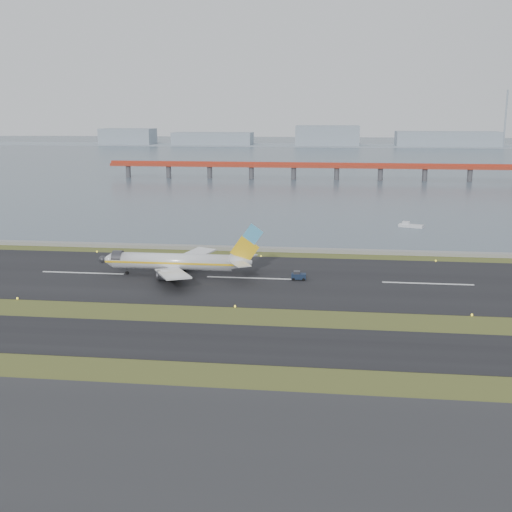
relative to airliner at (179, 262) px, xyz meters
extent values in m
plane|color=#344819|center=(16.70, -30.05, -3.46)|extent=(1000.00, 1000.00, 0.00)
cube|color=#292A2C|center=(16.70, -85.05, -3.41)|extent=(1000.00, 50.00, 0.10)
cube|color=black|center=(16.70, -42.05, -3.41)|extent=(1000.00, 18.00, 0.10)
cube|color=black|center=(16.70, -0.05, -3.41)|extent=(1000.00, 45.00, 0.10)
cube|color=gray|center=(16.70, 29.95, -2.96)|extent=(1000.00, 2.50, 1.00)
cube|color=#40505C|center=(16.70, 429.95, -3.46)|extent=(1400.00, 800.00, 1.30)
cube|color=#A9321D|center=(36.70, 219.95, 4.04)|extent=(260.00, 5.00, 1.60)
cube|color=#A9321D|center=(36.70, 219.95, 5.54)|extent=(260.00, 0.40, 1.40)
cylinder|color=#4C4C51|center=(-59.30, 219.95, -0.46)|extent=(2.80, 2.80, 7.00)
cylinder|color=#4C4C51|center=(36.70, 219.95, -0.46)|extent=(2.80, 2.80, 7.00)
cube|color=#8F9CA9|center=(16.70, 589.95, -3.46)|extent=(1400.00, 80.00, 1.00)
cube|color=#8F9CA9|center=(-203.30, 589.95, 5.54)|extent=(60.00, 35.00, 18.00)
cube|color=#8F9CA9|center=(-103.30, 589.95, 3.54)|extent=(90.00, 35.00, 14.00)
cube|color=#8F9CA9|center=(26.70, 589.95, 7.54)|extent=(70.00, 35.00, 22.00)
cube|color=#8F9CA9|center=(156.70, 589.95, 4.54)|extent=(110.00, 35.00, 16.00)
cylinder|color=#8F9CA9|center=(216.70, 589.95, 26.54)|extent=(1.80, 1.80, 60.00)
cylinder|color=white|center=(-1.50, 0.00, 0.04)|extent=(28.00, 3.80, 3.80)
cone|color=white|center=(-17.10, 0.00, 0.04)|extent=(3.20, 3.80, 3.80)
cone|color=white|center=(14.70, 0.00, 0.34)|extent=(5.00, 3.80, 3.80)
cube|color=yellow|center=(-1.50, -1.92, 0.04)|extent=(31.00, 0.06, 0.45)
cube|color=yellow|center=(-1.50, 1.92, 0.04)|extent=(31.00, 0.06, 0.45)
cube|color=white|center=(0.70, -8.50, -0.66)|extent=(11.31, 15.89, 1.66)
cube|color=white|center=(0.70, 8.50, -0.66)|extent=(11.31, 15.89, 1.66)
cylinder|color=#323237|center=(-1.00, -6.00, -1.86)|extent=(4.20, 2.10, 2.10)
cylinder|color=#323237|center=(-1.00, 6.00, -1.86)|extent=(4.20, 2.10, 2.10)
cube|color=yellow|center=(15.50, 0.00, 3.24)|extent=(6.80, 0.35, 6.85)
cube|color=#4DA8DA|center=(17.40, 0.00, 6.94)|extent=(4.85, 0.37, 4.90)
cube|color=white|center=(15.00, -3.80, 0.84)|extent=(5.64, 6.80, 0.22)
cube|color=white|center=(15.00, 3.80, 0.84)|extent=(5.64, 6.80, 0.22)
cylinder|color=black|center=(-12.50, 0.00, -3.01)|extent=(0.80, 0.28, 0.80)
cylinder|color=black|center=(0.00, -2.80, -2.91)|extent=(1.00, 0.38, 1.00)
cylinder|color=black|center=(0.00, 2.80, -2.91)|extent=(1.00, 0.38, 1.00)
cube|color=#132036|center=(27.91, -0.17, -2.53)|extent=(3.36, 1.97, 1.24)
cube|color=#323237|center=(27.50, -0.19, -1.71)|extent=(1.50, 1.60, 0.72)
cylinder|color=black|center=(26.80, -1.04, -3.10)|extent=(0.73, 0.33, 0.72)
cylinder|color=black|center=(26.75, 0.61, -3.10)|extent=(0.73, 0.33, 0.72)
cylinder|color=black|center=(29.07, -0.95, -3.10)|extent=(0.73, 0.33, 0.72)
cylinder|color=black|center=(29.01, 0.69, -3.10)|extent=(0.73, 0.33, 0.72)
cube|color=silver|center=(61.04, 72.31, -3.01)|extent=(8.23, 4.79, 1.01)
cube|color=silver|center=(59.44, 72.84, -2.11)|extent=(2.69, 2.41, 1.01)
camera|label=1|loc=(35.32, -141.40, 34.10)|focal=45.00mm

